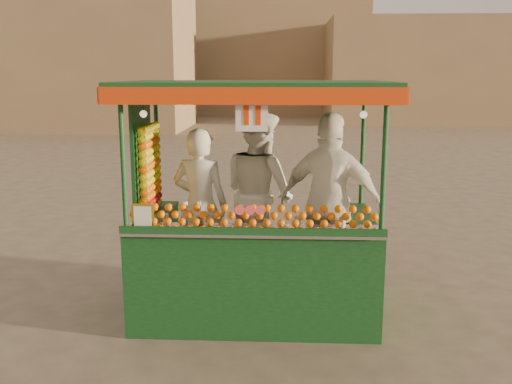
{
  "coord_description": "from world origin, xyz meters",
  "views": [
    {
      "loc": [
        0.3,
        -5.6,
        2.41
      ],
      "look_at": [
        0.03,
        -0.07,
        1.26
      ],
      "focal_mm": 40.17,
      "sensor_mm": 36.0,
      "label": 1
    }
  ],
  "objects_px": {
    "vendor_left": "(200,205)",
    "vendor_right": "(331,203)",
    "juice_cart": "(249,243)",
    "vendor_middle": "(259,193)"
  },
  "relations": [
    {
      "from": "juice_cart",
      "to": "vendor_left",
      "type": "distance_m",
      "value": 0.67
    },
    {
      "from": "juice_cart",
      "to": "vendor_middle",
      "type": "bearing_deg",
      "value": 81.13
    },
    {
      "from": "vendor_left",
      "to": "vendor_middle",
      "type": "height_order",
      "value": "vendor_middle"
    },
    {
      "from": "juice_cart",
      "to": "vendor_middle",
      "type": "xyz_separation_m",
      "value": [
        0.08,
        0.52,
        0.39
      ]
    },
    {
      "from": "juice_cart",
      "to": "vendor_middle",
      "type": "height_order",
      "value": "juice_cart"
    },
    {
      "from": "vendor_middle",
      "to": "vendor_right",
      "type": "xyz_separation_m",
      "value": [
        0.72,
        -0.43,
        0.0
      ]
    },
    {
      "from": "juice_cart",
      "to": "vendor_right",
      "type": "relative_size",
      "value": 1.45
    },
    {
      "from": "vendor_left",
      "to": "vendor_right",
      "type": "height_order",
      "value": "vendor_right"
    },
    {
      "from": "juice_cart",
      "to": "vendor_right",
      "type": "bearing_deg",
      "value": 5.91
    },
    {
      "from": "vendor_right",
      "to": "vendor_middle",
      "type": "bearing_deg",
      "value": -11.02
    }
  ]
}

